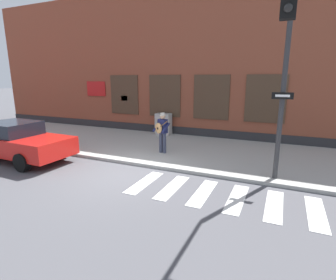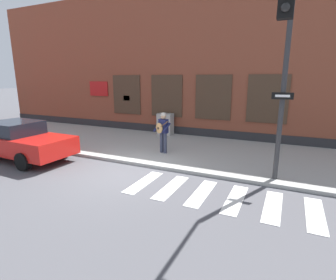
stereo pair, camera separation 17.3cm
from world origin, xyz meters
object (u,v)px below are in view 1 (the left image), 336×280
red_car (17,141)px  busker (162,130)px  traffic_light (285,61)px  utility_box (163,124)px

red_car → busker: busker is taller
traffic_light → utility_box: 8.77m
traffic_light → busker: bearing=153.7°
busker → traffic_light: traffic_light is taller
traffic_light → red_car: bearing=-176.1°
busker → utility_box: size_ratio=1.44×
red_car → traffic_light: 10.00m
busker → utility_box: 3.76m
red_car → traffic_light: traffic_light is taller
utility_box → busker: bearing=-66.0°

